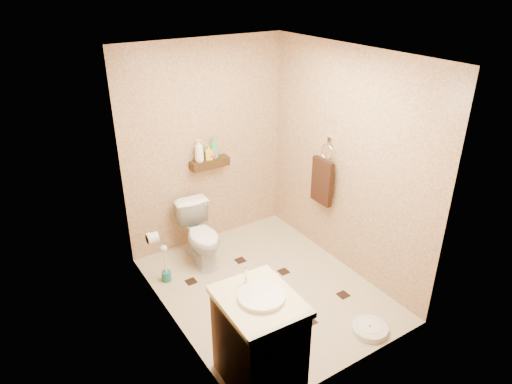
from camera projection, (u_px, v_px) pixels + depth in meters
ground at (265, 288)px, 4.80m from camera, size 2.50×2.50×0.00m
wall_back at (206, 146)px, 5.22m from camera, size 2.00×0.04×2.40m
wall_front at (362, 247)px, 3.33m from camera, size 2.00×0.04×2.40m
wall_left at (167, 213)px, 3.79m from camera, size 0.04×2.50×2.40m
wall_right at (346, 164)px, 4.76m from camera, size 0.04×2.50×2.40m
ceiling at (268, 54)px, 3.75m from camera, size 2.00×2.50×0.02m
wall_shelf at (210, 163)px, 5.24m from camera, size 0.46×0.14×0.10m
floor_accents at (268, 288)px, 4.81m from camera, size 1.34×1.34×0.01m
toilet at (201, 235)px, 5.13m from camera, size 0.43×0.69×0.68m
vanity at (259, 339)px, 3.56m from camera, size 0.58×0.70×0.96m
bathroom_scale at (370, 329)px, 4.22m from camera, size 0.42×0.42×0.07m
toilet_brush at (166, 268)px, 4.86m from camera, size 0.10×0.10×0.45m
towel_ring at (322, 179)px, 5.02m from camera, size 0.12×0.30×0.76m
toilet_paper at (152, 238)px, 4.58m from camera, size 0.12×0.11×0.12m
bottle_a at (199, 151)px, 5.10m from camera, size 0.14×0.14×0.26m
bottle_b at (209, 152)px, 5.18m from camera, size 0.10×0.10×0.17m
bottle_c at (212, 153)px, 5.20m from camera, size 0.15×0.15×0.15m
bottle_d at (214, 148)px, 5.19m from camera, size 0.11×0.11×0.25m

